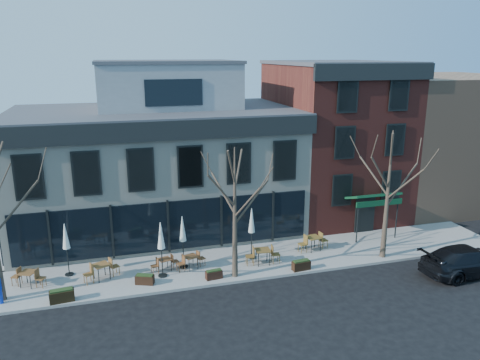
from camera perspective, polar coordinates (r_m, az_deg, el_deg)
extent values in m
plane|color=black|center=(28.65, -8.59, -9.09)|extent=(120.00, 120.00, 0.00)
cube|color=gray|center=(27.24, -1.09, -10.07)|extent=(33.50, 4.70, 0.15)
cube|color=beige|center=(32.06, -10.06, 1.06)|extent=(18.00, 10.00, 8.00)
cube|color=#47474C|center=(31.33, -10.40, 8.26)|extent=(18.30, 10.30, 0.30)
cube|color=black|center=(26.36, -9.20, 5.94)|extent=(18.30, 0.25, 1.10)
cube|color=black|center=(31.84, -26.99, 6.06)|extent=(0.25, 10.30, 1.10)
cube|color=black|center=(27.87, -8.73, -5.58)|extent=(17.20, 0.12, 3.00)
cube|color=black|center=(32.11, -25.99, -4.18)|extent=(0.12, 7.50, 3.00)
cube|color=gray|center=(32.29, -8.92, 11.29)|extent=(9.00, 6.50, 3.00)
cube|color=maroon|center=(35.42, 11.28, 4.83)|extent=(8.00, 10.00, 11.00)
cube|color=#47474C|center=(34.87, 11.76, 13.83)|extent=(8.20, 10.20, 0.25)
cube|color=black|center=(30.43, 16.24, 12.54)|extent=(8.20, 0.25, 1.00)
cube|color=#0C381E|center=(31.07, 15.90, -1.86)|extent=(3.20, 1.66, 0.67)
cube|color=black|center=(32.22, 14.95, -4.27)|extent=(1.40, 0.10, 2.50)
cube|color=#8C664C|center=(41.76, 22.97, 4.77)|extent=(12.00, 12.00, 10.00)
cylinder|color=#382B21|center=(24.41, -25.63, -3.07)|extent=(2.23, 0.50, 2.48)
cone|color=#382B21|center=(24.25, -0.64, -4.15)|extent=(0.34, 0.34, 7.04)
cylinder|color=#382B21|center=(24.49, 1.40, -2.70)|extent=(2.00, 0.46, 2.21)
cylinder|color=#382B21|center=(24.66, -2.07, -1.58)|extent=(0.93, 1.84, 1.91)
cylinder|color=#382B21|center=(23.40, -2.24, -1.36)|extent=(1.61, 0.68, 1.97)
cylinder|color=#382B21|center=(23.31, 0.86, -2.79)|extent=(0.93, 1.83, 2.03)
cone|color=#382B21|center=(27.82, 17.55, -1.84)|extent=(0.34, 0.34, 7.48)
cylinder|color=#382B21|center=(28.37, 19.15, -0.52)|extent=(2.12, 0.48, 2.35)
cylinder|color=#382B21|center=(28.08, 15.97, 0.50)|extent=(0.98, 1.94, 2.03)
cylinder|color=#382B21|center=(26.78, 16.71, 0.82)|extent=(1.71, 0.71, 2.09)
cylinder|color=#382B21|center=(27.10, 19.49, -0.50)|extent=(0.98, 1.94, 2.16)
imported|color=black|center=(28.69, 26.03, -8.80)|extent=(5.54, 2.47, 1.58)
cylinder|color=#0E30B9|center=(25.63, -27.18, -12.50)|extent=(0.21, 0.21, 0.73)
cube|color=brown|center=(26.60, -24.46, -10.20)|extent=(0.97, 0.97, 0.04)
cylinder|color=black|center=(26.70, -25.25, -11.11)|extent=(0.04, 0.04, 0.75)
cylinder|color=black|center=(26.39, -24.17, -11.30)|extent=(0.04, 0.04, 0.75)
cylinder|color=black|center=(27.13, -24.56, -10.61)|extent=(0.04, 0.04, 0.75)
cylinder|color=black|center=(26.83, -23.49, -10.78)|extent=(0.04, 0.04, 0.75)
cube|color=brown|center=(25.99, -16.57, -9.88)|extent=(1.03, 1.03, 0.04)
cylinder|color=black|center=(25.80, -16.85, -11.12)|extent=(0.04, 0.04, 0.80)
cylinder|color=black|center=(26.02, -15.58, -10.79)|extent=(0.04, 0.04, 0.80)
cylinder|color=black|center=(26.32, -17.41, -10.62)|extent=(0.04, 0.04, 0.80)
cylinder|color=black|center=(26.54, -16.16, -10.30)|extent=(0.04, 0.04, 0.80)
cube|color=brown|center=(26.24, -9.17, -9.51)|extent=(0.79, 0.79, 0.04)
cylinder|color=black|center=(26.08, -9.44, -10.51)|extent=(0.04, 0.04, 0.66)
cylinder|color=black|center=(26.26, -8.39, -10.28)|extent=(0.04, 0.04, 0.66)
cylinder|color=black|center=(26.52, -9.87, -10.08)|extent=(0.04, 0.04, 0.66)
cylinder|color=black|center=(26.69, -8.84, -9.86)|extent=(0.04, 0.04, 0.66)
cube|color=brown|center=(26.28, -6.01, -9.24)|extent=(0.87, 0.87, 0.04)
cylinder|color=black|center=(26.10, -6.22, -10.32)|extent=(0.04, 0.04, 0.71)
cylinder|color=black|center=(26.33, -5.16, -10.04)|extent=(0.04, 0.04, 0.71)
cylinder|color=black|center=(26.54, -6.80, -9.88)|extent=(0.04, 0.04, 0.71)
cylinder|color=black|center=(26.77, -5.75, -9.62)|extent=(0.04, 0.04, 0.71)
cube|color=brown|center=(26.66, 2.81, -8.52)|extent=(0.88, 0.88, 0.05)
cylinder|color=black|center=(26.48, 2.26, -9.69)|extent=(0.05, 0.05, 0.83)
cylinder|color=black|center=(26.62, 3.63, -9.58)|extent=(0.05, 0.05, 0.83)
cylinder|color=black|center=(27.05, 1.97, -9.13)|extent=(0.05, 0.05, 0.83)
cylinder|color=black|center=(27.18, 3.31, -9.02)|extent=(0.05, 0.05, 0.83)
cube|color=brown|center=(28.73, 8.93, -6.91)|extent=(0.91, 0.91, 0.05)
cylinder|color=black|center=(28.48, 8.71, -8.02)|extent=(0.05, 0.05, 0.82)
cylinder|color=black|center=(28.81, 9.78, -7.79)|extent=(0.05, 0.05, 0.82)
cylinder|color=black|center=(28.97, 8.02, -7.58)|extent=(0.05, 0.05, 0.82)
cylinder|color=black|center=(29.30, 9.08, -7.36)|extent=(0.05, 0.05, 0.82)
cylinder|color=black|center=(27.32, -20.08, -10.74)|extent=(0.47, 0.47, 0.06)
cylinder|color=black|center=(26.85, -20.30, -8.55)|extent=(0.05, 0.05, 2.35)
cone|color=white|center=(26.46, -20.51, -6.43)|extent=(0.38, 0.38, 1.39)
cylinder|color=black|center=(25.92, -9.40, -11.42)|extent=(0.49, 0.49, 0.07)
cylinder|color=black|center=(25.41, -9.52, -9.01)|extent=(0.06, 0.06, 2.45)
cone|color=white|center=(24.97, -9.63, -6.67)|extent=(0.40, 0.40, 1.45)
cylinder|color=black|center=(26.76, -6.87, -10.42)|extent=(0.48, 0.48, 0.07)
cylinder|color=black|center=(26.27, -6.95, -8.12)|extent=(0.05, 0.05, 2.40)
cone|color=silver|center=(25.86, -7.03, -5.90)|extent=(0.39, 0.39, 1.42)
cylinder|color=black|center=(27.73, 1.40, -9.35)|extent=(0.48, 0.48, 0.07)
cylinder|color=black|center=(27.26, 1.41, -7.11)|extent=(0.05, 0.05, 2.41)
cone|color=beige|center=(26.86, 1.43, -4.94)|extent=(0.40, 0.40, 1.43)
cube|color=black|center=(24.67, -20.88, -13.08)|extent=(1.18, 0.57, 0.57)
cube|color=#1E3314|center=(24.53, -20.95, -12.44)|extent=(1.06, 0.47, 0.09)
cube|color=black|center=(25.20, -11.53, -11.82)|extent=(1.02, 0.71, 0.47)
cube|color=#1E3314|center=(25.08, -11.56, -11.30)|extent=(0.91, 0.60, 0.08)
cube|color=black|center=(25.28, -3.20, -11.46)|extent=(0.92, 0.45, 0.44)
cube|color=#1E3314|center=(25.18, -3.20, -10.97)|extent=(0.82, 0.37, 0.07)
cube|color=black|center=(26.39, 7.46, -10.29)|extent=(1.04, 0.50, 0.51)
cube|color=#1E3314|center=(26.27, 7.48, -9.76)|extent=(0.94, 0.41, 0.08)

